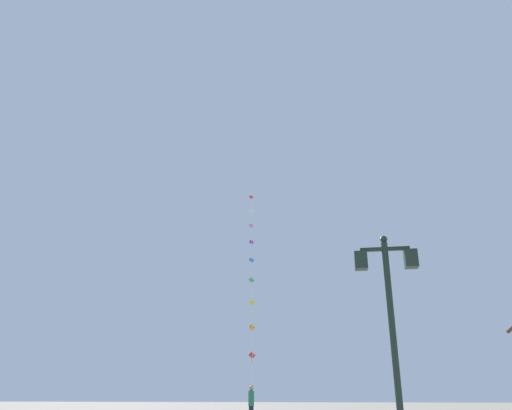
{
  "coord_description": "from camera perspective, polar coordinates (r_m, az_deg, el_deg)",
  "views": [
    {
      "loc": [
        1.11,
        -2.58,
        1.32
      ],
      "look_at": [
        -1.83,
        16.69,
        8.78
      ],
      "focal_mm": 34.85,
      "sensor_mm": 36.0,
      "label": 1
    }
  ],
  "objects": [
    {
      "name": "twin_lantern_lamp_post",
      "position": [
        11.35,
        15.08,
        -10.4
      ],
      "size": [
        1.37,
        0.28,
        4.7
      ],
      "color": "#1E2D23",
      "rests_on": "ground_plane"
    },
    {
      "name": "kite_train",
      "position": [
        30.86,
        -0.51,
        -7.97
      ],
      "size": [
        2.12,
        11.15,
        15.72
      ],
      "color": "brown",
      "rests_on": "ground_plane"
    },
    {
      "name": "kite_flyer",
      "position": [
        22.62,
        -0.55,
        -22.01
      ],
      "size": [
        0.3,
        0.62,
        1.71
      ],
      "rotation": [
        0.0,
        0.0,
        1.73
      ],
      "color": "#1E1E2D",
      "rests_on": "ground_plane"
    }
  ]
}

